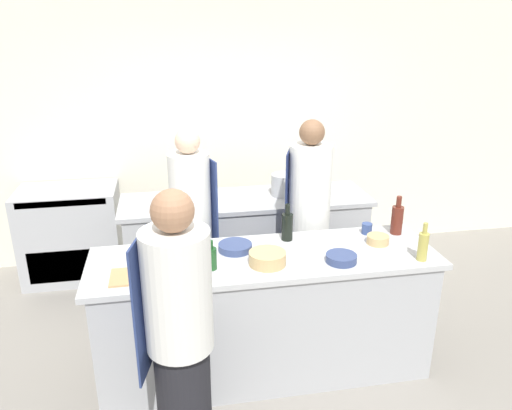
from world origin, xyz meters
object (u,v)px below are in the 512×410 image
(bottle_cooking_oil, at_px, (287,226))
(bowl_wooden_salad, at_px, (235,247))
(bowl_mixing_large, at_px, (341,258))
(bowl_ceramic_blue, at_px, (267,258))
(bottle_wine, at_px, (211,258))
(bowl_prep_small, at_px, (378,240))
(bottle_olive_oil, at_px, (397,219))
(oven_range, at_px, (72,234))
(chef_at_stove, at_px, (192,233))
(chef_at_pass_far, at_px, (308,223))
(bottle_sauce, at_px, (181,241))
(bottle_vinegar, at_px, (423,245))
(cup, at_px, (367,229))
(stockpot, at_px, (284,185))
(chef_at_prep_near, at_px, (180,335))

(bottle_cooking_oil, height_order, bowl_wooden_salad, bottle_cooking_oil)
(bowl_mixing_large, relative_size, bowl_ceramic_blue, 0.84)
(bottle_wine, relative_size, bowl_wooden_salad, 0.85)
(bowl_mixing_large, bearing_deg, bottle_cooking_oil, 123.09)
(bowl_prep_small, bearing_deg, bottle_olive_oil, 35.28)
(oven_range, height_order, bottle_cooking_oil, bottle_cooking_oil)
(bowl_prep_small, height_order, bowl_ceramic_blue, bowl_ceramic_blue)
(bottle_wine, bearing_deg, chef_at_stove, 95.74)
(chef_at_pass_far, height_order, bottle_sauce, chef_at_pass_far)
(bottle_wine, xyz_separation_m, bowl_mixing_large, (0.88, -0.06, -0.05))
(oven_range, distance_m, bottle_vinegar, 3.40)
(cup, bearing_deg, oven_range, 148.01)
(bottle_olive_oil, height_order, bottle_cooking_oil, bottle_olive_oil)
(bowl_mixing_large, bearing_deg, bottle_vinegar, -7.44)
(bowl_mixing_large, bearing_deg, oven_range, 137.11)
(bottle_cooking_oil, relative_size, bowl_wooden_salad, 1.17)
(bottle_cooking_oil, bearing_deg, chef_at_stove, 148.29)
(oven_range, distance_m, chef_at_stove, 1.65)
(bowl_wooden_salad, xyz_separation_m, cup, (1.04, 0.11, 0.02))
(bottle_wine, bearing_deg, bottle_cooking_oil, 30.99)
(bottle_olive_oil, height_order, stockpot, bottle_olive_oil)
(chef_at_stove, xyz_separation_m, bowl_ceramic_blue, (0.46, -0.79, 0.12))
(bottle_wine, relative_size, bowl_mixing_large, 0.97)
(bowl_mixing_large, distance_m, bowl_ceramic_blue, 0.50)
(bottle_wine, bearing_deg, cup, 16.27)
(chef_at_stove, bearing_deg, bottle_vinegar, 42.86)
(chef_at_stove, distance_m, bottle_sauce, 0.54)
(chef_at_pass_far, relative_size, stockpot, 7.20)
(bowl_prep_small, bearing_deg, chef_at_stove, 155.19)
(bowl_prep_small, bearing_deg, bowl_wooden_salad, 175.80)
(oven_range, bearing_deg, bowl_wooden_salad, -49.14)
(chef_at_pass_far, bearing_deg, bottle_vinegar, -129.44)
(bowl_ceramic_blue, distance_m, stockpot, 1.43)
(bottle_olive_oil, relative_size, cup, 3.65)
(bottle_olive_oil, bearing_deg, oven_range, 149.61)
(bottle_sauce, bearing_deg, bottle_vinegar, -14.34)
(bottle_olive_oil, xyz_separation_m, stockpot, (-0.64, 1.03, -0.02))
(bowl_mixing_large, distance_m, bowl_prep_small, 0.43)
(chef_at_prep_near, distance_m, bottle_wine, 0.65)
(chef_at_stove, height_order, bottle_olive_oil, chef_at_stove)
(bowl_prep_small, relative_size, stockpot, 0.66)
(bowl_ceramic_blue, bearing_deg, bowl_mixing_large, -6.51)
(bottle_vinegar, bearing_deg, chef_at_stove, 148.74)
(cup, bearing_deg, bowl_prep_small, -87.23)
(oven_range, distance_m, bowl_wooden_salad, 2.24)
(bowl_wooden_salad, relative_size, stockpot, 0.99)
(oven_range, bearing_deg, bowl_mixing_large, -42.89)
(bottle_cooking_oil, bearing_deg, stockpot, 77.72)
(bowl_wooden_salad, height_order, cup, cup)
(bottle_wine, height_order, bowl_prep_small, bottle_wine)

